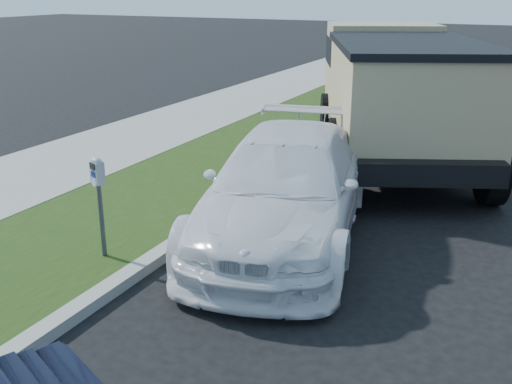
% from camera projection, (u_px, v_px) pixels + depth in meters
% --- Properties ---
extents(ground, '(120.00, 120.00, 0.00)m').
position_uv_depth(ground, '(324.00, 311.00, 7.21)').
color(ground, black).
rests_on(ground, ground).
extents(streetside, '(6.12, 50.00, 0.15)m').
position_uv_depth(streetside, '(79.00, 192.00, 11.19)').
color(streetside, gray).
rests_on(streetside, ground).
extents(parking_meter, '(0.23, 0.19, 1.43)m').
position_uv_depth(parking_meter, '(99.00, 186.00, 8.06)').
color(parking_meter, '#3F4247').
rests_on(parking_meter, ground).
extents(white_wagon, '(3.38, 5.89, 1.61)m').
position_uv_depth(white_wagon, '(289.00, 186.00, 9.19)').
color(white_wagon, white).
rests_on(white_wagon, ground).
extents(dump_truck, '(5.24, 7.67, 2.83)m').
position_uv_depth(dump_truck, '(395.00, 88.00, 13.07)').
color(dump_truck, black).
rests_on(dump_truck, ground).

